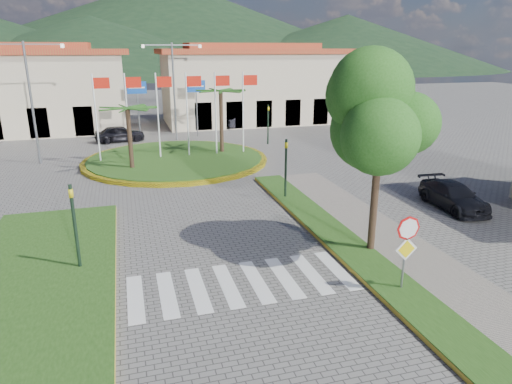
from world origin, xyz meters
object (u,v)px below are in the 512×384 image
object	(u,v)px
white_van	(61,126)
car_dark_a	(120,134)
deciduous_tree	(381,119)
car_side_right	(453,196)
car_dark_b	(242,121)
stop_sign	(407,242)
roundabout_island	(176,159)

from	to	relation	value
white_van	car_dark_a	xyz separation A→B (m)	(5.19, -5.56, 0.03)
deciduous_tree	white_van	world-z (taller)	deciduous_tree
car_side_right	white_van	bearing A→B (deg)	130.85
white_van	car_dark_b	size ratio (longest dim) A/B	1.16
deciduous_tree	car_dark_a	xyz separation A→B (m)	(-9.17, 25.42, -4.49)
stop_sign	white_van	distance (m)	36.72
car_dark_a	car_side_right	world-z (taller)	car_dark_a
car_dark_a	car_dark_b	distance (m)	12.47
white_van	car_side_right	world-z (taller)	white_van
white_van	car_dark_a	bearing A→B (deg)	-151.07
roundabout_island	car_dark_b	world-z (taller)	roundabout_island
deciduous_tree	car_side_right	distance (m)	8.65
white_van	car_dark_b	distance (m)	16.96
roundabout_island	stop_sign	bearing A→B (deg)	-76.27
roundabout_island	car_side_right	bearing A→B (deg)	-48.50
white_van	car_side_right	xyz separation A→B (m)	(20.87, -27.54, -0.03)
white_van	car_dark_a	distance (m)	7.61
roundabout_island	deciduous_tree	size ratio (longest dim) A/B	1.87
deciduous_tree	car_dark_b	distance (m)	30.13
white_van	stop_sign	bearing A→B (deg)	-172.09
roundabout_island	car_dark_a	distance (m)	9.21
roundabout_island	deciduous_tree	world-z (taller)	deciduous_tree
car_dark_b	car_side_right	size ratio (longest dim) A/B	0.95
stop_sign	deciduous_tree	bearing A→B (deg)	78.82
stop_sign	car_dark_a	size ratio (longest dim) A/B	0.66
roundabout_island	car_dark_a	bearing A→B (deg)	113.60
roundabout_island	stop_sign	distance (m)	20.69
car_dark_a	car_dark_b	xyz separation A→B (m)	(11.72, 4.26, -0.02)
car_side_right	roundabout_island	bearing A→B (deg)	135.19
stop_sign	white_van	size ratio (longest dim) A/B	0.56
car_dark_a	car_side_right	bearing A→B (deg)	-151.14
car_side_right	deciduous_tree	bearing A→B (deg)	-148.42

